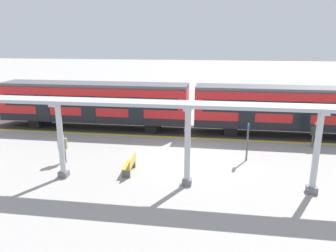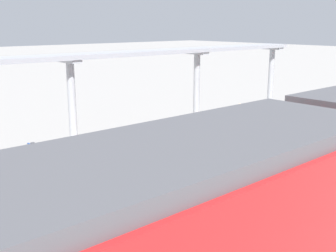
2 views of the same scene
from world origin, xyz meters
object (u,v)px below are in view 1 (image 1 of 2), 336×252
object	(u,v)px
bench_near_end	(130,164)
canopy_pillar_third	(187,146)
train_near_carriage	(95,104)
passenger_waiting_near_edge	(315,132)
platform_info_sign	(248,138)
canopy_pillar_fourth	(316,152)
passenger_by_the_benches	(63,145)
train_far_carriage	(298,110)
canopy_pillar_second	(61,140)

from	to	relation	value
bench_near_end	canopy_pillar_third	bearing A→B (deg)	71.25
train_near_carriage	passenger_waiting_near_edge	bearing A→B (deg)	80.26
train_near_carriage	passenger_waiting_near_edge	size ratio (longest dim) A/B	8.59
canopy_pillar_third	platform_info_sign	world-z (taller)	canopy_pillar_third
canopy_pillar_third	canopy_pillar_fourth	distance (m)	5.65
canopy_pillar_third	passenger_waiting_near_edge	world-z (taller)	canopy_pillar_third
bench_near_end	passenger_by_the_benches	size ratio (longest dim) A/B	0.92
canopy_pillar_third	passenger_by_the_benches	distance (m)	7.36
passenger_by_the_benches	canopy_pillar_third	bearing A→B (deg)	75.70
train_near_carriage	bench_near_end	bearing A→B (deg)	31.24
canopy_pillar_fourth	platform_info_sign	xyz separation A→B (m)	(-3.66, -2.58, -0.61)
passenger_waiting_near_edge	platform_info_sign	bearing A→B (deg)	-56.52
passenger_by_the_benches	passenger_waiting_near_edge	bearing A→B (deg)	108.16
train_far_carriage	passenger_by_the_benches	xyz separation A→B (m)	(7.45, -14.05, -0.80)
train_far_carriage	canopy_pillar_third	size ratio (longest dim) A/B	3.77
canopy_pillar_fourth	canopy_pillar_second	bearing A→B (deg)	-90.00
canopy_pillar_fourth	train_far_carriage	bearing A→B (deg)	171.88
canopy_pillar_third	passenger_waiting_near_edge	bearing A→B (deg)	131.30
train_near_carriage	platform_info_sign	world-z (taller)	train_near_carriage
passenger_waiting_near_edge	canopy_pillar_third	bearing A→B (deg)	-48.70
passenger_by_the_benches	platform_info_sign	bearing A→B (deg)	100.35
train_near_carriage	platform_info_sign	bearing A→B (deg)	63.25
canopy_pillar_second	train_far_carriage	bearing A→B (deg)	125.06
bench_near_end	train_far_carriage	bearing A→B (deg)	129.42
train_far_carriage	passenger_waiting_near_edge	bearing A→B (deg)	11.26
train_near_carriage	canopy_pillar_second	size ratio (longest dim) A/B	3.77
passenger_by_the_benches	train_far_carriage	bearing A→B (deg)	117.93
canopy_pillar_third	platform_info_sign	xyz separation A→B (m)	(-3.66, 3.07, -0.61)
train_far_carriage	platform_info_sign	world-z (taller)	train_far_carriage
bench_near_end	platform_info_sign	xyz separation A→B (m)	(-2.63, 6.11, 0.89)
train_near_carriage	platform_info_sign	distance (m)	12.43
canopy_pillar_second	canopy_pillar_third	bearing A→B (deg)	90.00
canopy_pillar_second	platform_info_sign	bearing A→B (deg)	111.51
canopy_pillar_fourth	platform_info_sign	size ratio (longest dim) A/B	1.74
train_near_carriage	passenger_waiting_near_edge	distance (m)	15.77
platform_info_sign	canopy_pillar_second	bearing A→B (deg)	-68.49
canopy_pillar_second	passenger_by_the_benches	distance (m)	2.20
train_far_carriage	canopy_pillar_second	bearing A→B (deg)	-54.94
train_near_carriage	canopy_pillar_third	size ratio (longest dim) A/B	3.77
train_near_carriage	canopy_pillar_third	bearing A→B (deg)	40.93
platform_info_sign	passenger_by_the_benches	bearing A→B (deg)	-79.65
canopy_pillar_fourth	passenger_by_the_benches	distance (m)	12.89
train_near_carriage	bench_near_end	distance (m)	9.72
bench_near_end	passenger_waiting_near_edge	world-z (taller)	passenger_waiting_near_edge
canopy_pillar_second	canopy_pillar_fourth	bearing A→B (deg)	90.00
platform_info_sign	train_near_carriage	bearing A→B (deg)	-116.75
train_far_carriage	canopy_pillar_third	world-z (taller)	canopy_pillar_third
train_far_carriage	train_near_carriage	bearing A→B (deg)	-90.00
train_near_carriage	passenger_by_the_benches	size ratio (longest dim) A/B	8.73
train_far_carriage	canopy_pillar_fourth	distance (m)	9.35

